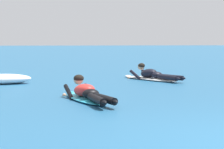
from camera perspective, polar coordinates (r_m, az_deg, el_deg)
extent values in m
plane|color=#235B84|center=(15.58, 3.63, -0.17)|extent=(120.00, 120.00, 0.00)
ellipsoid|color=#2DB2D1|center=(9.54, -3.30, -2.94)|extent=(1.05, 2.08, 0.07)
ellipsoid|color=#2DB2D1|center=(10.45, -4.92, -2.24)|extent=(0.23, 0.24, 0.06)
ellipsoid|color=red|center=(9.57, -3.39, -1.93)|extent=(0.58, 0.78, 0.35)
ellipsoid|color=black|center=(9.19, -2.61, -2.38)|extent=(0.40, 0.36, 0.20)
cylinder|color=black|center=(8.62, -1.89, -3.03)|extent=(0.32, 0.87, 0.14)
ellipsoid|color=black|center=(8.21, -1.05, -3.41)|extent=(0.16, 0.24, 0.08)
cylinder|color=black|center=(8.67, -0.89, -2.98)|extent=(0.42, 0.86, 0.14)
ellipsoid|color=black|center=(8.29, 0.30, -3.34)|extent=(0.16, 0.24, 0.08)
cylinder|color=black|center=(9.88, -5.29, -2.20)|extent=(0.23, 0.54, 0.31)
sphere|color=tan|center=(10.23, -5.84, -2.53)|extent=(0.09, 0.09, 0.09)
cylinder|color=black|center=(9.99, -2.83, -2.11)|extent=(0.23, 0.54, 0.31)
sphere|color=tan|center=(10.32, -3.42, -2.46)|extent=(0.09, 0.09, 0.09)
sphere|color=tan|center=(9.94, -4.12, -0.63)|extent=(0.21, 0.21, 0.21)
ellipsoid|color=black|center=(9.92, -4.09, -0.46)|extent=(0.27, 0.25, 0.16)
ellipsoid|color=white|center=(14.12, 4.65, -0.52)|extent=(1.59, 2.25, 0.07)
ellipsoid|color=white|center=(14.97, 1.95, -0.18)|extent=(0.26, 0.27, 0.06)
ellipsoid|color=black|center=(14.14, 4.52, 0.16)|extent=(0.66, 0.75, 0.34)
ellipsoid|color=black|center=(13.87, 5.50, -0.06)|extent=(0.43, 0.41, 0.20)
cylinder|color=black|center=(13.39, 6.81, -0.36)|extent=(0.49, 0.80, 0.14)
ellipsoid|color=black|center=(13.08, 7.95, -0.49)|extent=(0.20, 0.24, 0.08)
cylinder|color=black|center=(13.50, 7.32, -0.33)|extent=(0.57, 0.77, 0.14)
ellipsoid|color=black|center=(13.22, 8.61, -0.44)|extent=(0.20, 0.24, 0.08)
cylinder|color=black|center=(14.28, 2.94, -0.11)|extent=(0.35, 0.52, 0.32)
sphere|color=tan|center=(14.58, 2.05, -0.41)|extent=(0.09, 0.09, 0.09)
cylinder|color=black|center=(14.54, 4.35, -0.03)|extent=(0.35, 0.52, 0.32)
sphere|color=tan|center=(14.82, 3.50, -0.33)|extent=(0.09, 0.09, 0.09)
sphere|color=tan|center=(14.42, 3.57, 0.98)|extent=(0.21, 0.21, 0.21)
ellipsoid|color=black|center=(14.40, 3.63, 1.09)|extent=(0.29, 0.28, 0.16)
ellipsoid|color=white|center=(13.15, -13.35, -0.54)|extent=(1.73, 1.00, 0.28)
ellipsoid|color=white|center=(13.29, -11.63, -0.64)|extent=(0.63, 0.43, 0.20)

